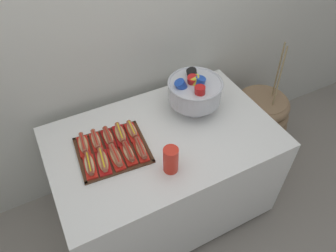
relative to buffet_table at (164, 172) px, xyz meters
name	(u,v)px	position (x,y,z in m)	size (l,w,h in m)	color
ground_plane	(165,204)	(0.00, 0.00, -0.41)	(10.00, 10.00, 0.00)	gray
back_wall	(122,20)	(0.00, 0.56, 0.89)	(6.00, 0.10, 2.60)	beige
buffet_table	(164,172)	(0.00, 0.00, 0.00)	(1.41, 0.88, 0.78)	white
floor_vase	(256,126)	(0.97, 0.16, -0.12)	(0.52, 0.52, 1.09)	#896B4C
serving_tray	(113,150)	(-0.32, 0.03, 0.38)	(0.43, 0.39, 0.01)	#472B19
hot_dog_0	(90,165)	(-0.48, -0.04, 0.41)	(0.08, 0.18, 0.06)	red
hot_dog_1	(103,161)	(-0.40, -0.04, 0.41)	(0.09, 0.19, 0.06)	red
hot_dog_2	(116,157)	(-0.33, -0.05, 0.41)	(0.07, 0.18, 0.07)	red
hot_dog_3	(129,153)	(-0.25, -0.06, 0.41)	(0.07, 0.16, 0.06)	red
hot_dog_4	(141,149)	(-0.18, -0.06, 0.41)	(0.08, 0.17, 0.06)	red
hot_dog_5	(83,145)	(-0.46, 0.13, 0.41)	(0.08, 0.17, 0.06)	red
hot_dog_6	(96,141)	(-0.39, 0.12, 0.41)	(0.07, 0.17, 0.06)	red
hot_dog_7	(108,137)	(-0.31, 0.11, 0.41)	(0.07, 0.17, 0.06)	#B21414
hot_dog_8	(120,134)	(-0.24, 0.11, 0.41)	(0.09, 0.19, 0.06)	#B21414
hot_dog_9	(132,131)	(-0.17, 0.10, 0.41)	(0.07, 0.16, 0.06)	red
punch_bowl	(195,90)	(0.29, 0.14, 0.53)	(0.35, 0.35, 0.27)	silver
cup_stack	(171,160)	(-0.08, -0.24, 0.46)	(0.08, 0.08, 0.17)	red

